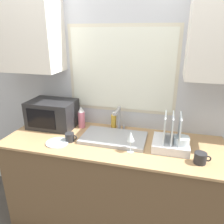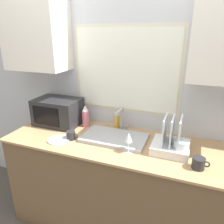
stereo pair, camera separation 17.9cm
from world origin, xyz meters
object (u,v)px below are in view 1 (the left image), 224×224
(spray_bottle, at_px, (81,117))
(wine_glass, at_px, (131,137))
(faucet, at_px, (119,117))
(soap_bottle, at_px, (114,121))
(microwave, at_px, (53,114))
(dish_rack, at_px, (172,140))
(mug_near_sink, at_px, (70,137))

(spray_bottle, distance_m, wine_glass, 0.66)
(faucet, bearing_deg, soap_bottle, 141.42)
(soap_bottle, relative_size, wine_glass, 0.97)
(microwave, relative_size, soap_bottle, 2.63)
(spray_bottle, bearing_deg, faucet, 0.36)
(faucet, bearing_deg, dish_rack, -23.10)
(spray_bottle, relative_size, mug_near_sink, 2.04)
(faucet, relative_size, soap_bottle, 1.41)
(microwave, height_order, spray_bottle, microwave)
(faucet, relative_size, microwave, 0.53)
(faucet, distance_m, soap_bottle, 0.11)
(microwave, distance_m, wine_glass, 0.90)
(faucet, relative_size, mug_near_sink, 2.22)
(microwave, bearing_deg, mug_near_sink, -40.54)
(dish_rack, xyz_separation_m, mug_near_sink, (-0.86, -0.10, -0.03))
(dish_rack, height_order, mug_near_sink, dish_rack)
(dish_rack, relative_size, wine_glass, 1.64)
(soap_bottle, bearing_deg, microwave, -170.38)
(spray_bottle, bearing_deg, microwave, -170.39)
(microwave, bearing_deg, soap_bottle, 9.62)
(dish_rack, distance_m, mug_near_sink, 0.86)
(microwave, height_order, soap_bottle, microwave)
(microwave, xyz_separation_m, dish_rack, (1.16, -0.16, -0.06))
(microwave, xyz_separation_m, soap_bottle, (0.60, 0.10, -0.06))
(dish_rack, bearing_deg, soap_bottle, 154.86)
(spray_bottle, xyz_separation_m, soap_bottle, (0.32, 0.05, -0.03))
(dish_rack, height_order, soap_bottle, dish_rack)
(spray_bottle, height_order, wine_glass, spray_bottle)
(wine_glass, bearing_deg, microwave, 160.54)
(spray_bottle, bearing_deg, soap_bottle, 9.64)
(spray_bottle, height_order, soap_bottle, spray_bottle)
(microwave, bearing_deg, faucet, 4.38)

